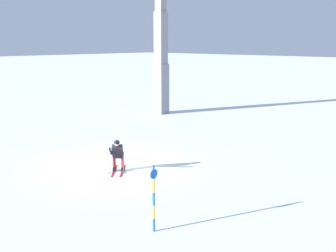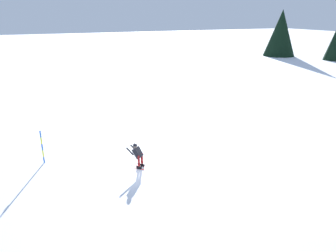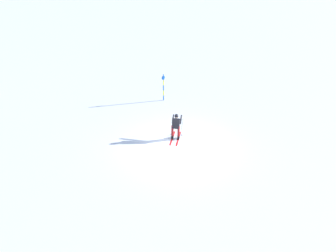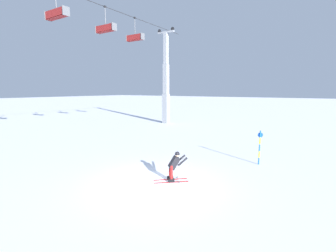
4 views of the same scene
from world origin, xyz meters
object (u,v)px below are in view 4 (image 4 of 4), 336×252
Objects in this scene: chairlift_seat_second at (56,14)px; trail_marker_pole at (260,146)px; skier_carving_main at (174,164)px; chairlift_seat_middle at (105,28)px; chairlift_seat_fourth at (135,37)px; lift_tower_far at (166,85)px.

chairlift_seat_second reaches higher than trail_marker_pole.
chairlift_seat_middle reaches higher than skier_carving_main.
chairlift_seat_fourth is at bearing 0.00° from chairlift_seat_middle.
chairlift_seat_fourth is at bearing 68.72° from trail_marker_pole.
trail_marker_pole is at bearing -128.67° from lift_tower_far.
skier_carving_main is at bearing -132.33° from chairlift_seat_fourth.
lift_tower_far reaches higher than skier_carving_main.
trail_marker_pole is (4.81, -2.75, 0.26)m from skier_carving_main.
lift_tower_far is 7.46m from chairlift_seat_fourth.
lift_tower_far is 5.92× the size of trail_marker_pole.
skier_carving_main is at bearing -98.40° from chairlift_seat_second.
skier_carving_main is 0.70× the size of chairlift_seat_middle.
chairlift_seat_second is at bearing 81.60° from skier_carving_main.
chairlift_seat_middle is 0.96× the size of chairlift_seat_fourth.
lift_tower_far is 10.83m from chairlift_seat_middle.
chairlift_seat_second reaches higher than skier_carving_main.
lift_tower_far is 15.17m from chairlift_seat_second.
trail_marker_pole is (-11.22, -14.02, -3.80)m from lift_tower_far.
chairlift_seat_fourth is 1.17× the size of trail_marker_pole.
lift_tower_far is 5.05× the size of chairlift_seat_fourth.
chairlift_seat_second is 1.18× the size of trail_marker_pole.
chairlift_seat_second is at bearing 180.00° from chairlift_seat_middle.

